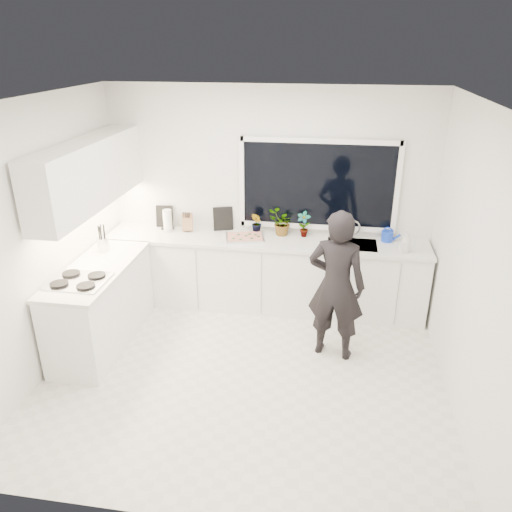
# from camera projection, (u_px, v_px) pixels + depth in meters

# --- Properties ---
(floor) EXTENTS (4.00, 3.50, 0.02)m
(floor) POSITION_uv_depth(u_px,v_px,m) (245.00, 374.00, 5.14)
(floor) COLOR beige
(floor) RESTS_ON ground
(wall_back) EXTENTS (4.00, 0.02, 2.70)m
(wall_back) POSITION_uv_depth(u_px,v_px,m) (269.00, 198.00, 6.19)
(wall_back) COLOR white
(wall_back) RESTS_ON ground
(wall_left) EXTENTS (0.02, 3.50, 2.70)m
(wall_left) POSITION_uv_depth(u_px,v_px,m) (42.00, 240.00, 4.89)
(wall_left) COLOR white
(wall_left) RESTS_ON ground
(wall_right) EXTENTS (0.02, 3.50, 2.70)m
(wall_right) POSITION_uv_depth(u_px,v_px,m) (472.00, 267.00, 4.31)
(wall_right) COLOR white
(wall_right) RESTS_ON ground
(ceiling) EXTENTS (4.00, 3.50, 0.02)m
(ceiling) POSITION_uv_depth(u_px,v_px,m) (242.00, 99.00, 4.06)
(ceiling) COLOR white
(ceiling) RESTS_ON wall_back
(window) EXTENTS (1.80, 0.02, 1.00)m
(window) POSITION_uv_depth(u_px,v_px,m) (318.00, 185.00, 5.99)
(window) COLOR black
(window) RESTS_ON wall_back
(base_cabinets_back) EXTENTS (3.92, 0.58, 0.88)m
(base_cabinets_back) POSITION_uv_depth(u_px,v_px,m) (265.00, 274.00, 6.28)
(base_cabinets_back) COLOR white
(base_cabinets_back) RESTS_ON floor
(base_cabinets_left) EXTENTS (0.58, 1.60, 0.88)m
(base_cabinets_left) POSITION_uv_depth(u_px,v_px,m) (102.00, 307.00, 5.52)
(base_cabinets_left) COLOR white
(base_cabinets_left) RESTS_ON floor
(countertop_back) EXTENTS (3.94, 0.62, 0.04)m
(countertop_back) POSITION_uv_depth(u_px,v_px,m) (265.00, 241.00, 6.08)
(countertop_back) COLOR silver
(countertop_back) RESTS_ON base_cabinets_back
(countertop_left) EXTENTS (0.62, 1.60, 0.04)m
(countertop_left) POSITION_uv_depth(u_px,v_px,m) (96.00, 269.00, 5.34)
(countertop_left) COLOR silver
(countertop_left) RESTS_ON base_cabinets_left
(upper_cabinets) EXTENTS (0.34, 2.10, 0.70)m
(upper_cabinets) POSITION_uv_depth(u_px,v_px,m) (89.00, 174.00, 5.29)
(upper_cabinets) COLOR white
(upper_cabinets) RESTS_ON wall_left
(sink) EXTENTS (0.58, 0.42, 0.14)m
(sink) POSITION_uv_depth(u_px,v_px,m) (352.00, 248.00, 5.95)
(sink) COLOR silver
(sink) RESTS_ON countertop_back
(faucet) EXTENTS (0.03, 0.03, 0.22)m
(faucet) POSITION_uv_depth(u_px,v_px,m) (353.00, 230.00, 6.07)
(faucet) COLOR silver
(faucet) RESTS_ON countertop_back
(stovetop) EXTENTS (0.56, 0.48, 0.03)m
(stovetop) POSITION_uv_depth(u_px,v_px,m) (78.00, 280.00, 5.01)
(stovetop) COLOR black
(stovetop) RESTS_ON countertop_left
(person) EXTENTS (0.66, 0.50, 1.64)m
(person) POSITION_uv_depth(u_px,v_px,m) (336.00, 286.00, 5.15)
(person) COLOR black
(person) RESTS_ON floor
(pizza_tray) EXTENTS (0.52, 0.43, 0.03)m
(pizza_tray) POSITION_uv_depth(u_px,v_px,m) (245.00, 238.00, 6.09)
(pizza_tray) COLOR silver
(pizza_tray) RESTS_ON countertop_back
(pizza) EXTENTS (0.47, 0.39, 0.01)m
(pizza) POSITION_uv_depth(u_px,v_px,m) (245.00, 236.00, 6.08)
(pizza) COLOR #B43418
(pizza) RESTS_ON pizza_tray
(watering_can) EXTENTS (0.18, 0.18, 0.13)m
(watering_can) POSITION_uv_depth(u_px,v_px,m) (387.00, 236.00, 5.99)
(watering_can) COLOR #1539C5
(watering_can) RESTS_ON countertop_back
(paper_towel_roll) EXTENTS (0.12, 0.12, 0.26)m
(paper_towel_roll) POSITION_uv_depth(u_px,v_px,m) (168.00, 221.00, 6.30)
(paper_towel_roll) COLOR white
(paper_towel_roll) RESTS_ON countertop_back
(knife_block) EXTENTS (0.15, 0.13, 0.22)m
(knife_block) POSITION_uv_depth(u_px,v_px,m) (187.00, 222.00, 6.31)
(knife_block) COLOR olive
(knife_block) RESTS_ON countertop_back
(utensil_crock) EXTENTS (0.15, 0.15, 0.16)m
(utensil_crock) POSITION_uv_depth(u_px,v_px,m) (103.00, 244.00, 5.72)
(utensil_crock) COLOR silver
(utensil_crock) RESTS_ON countertop_left
(picture_frame_large) EXTENTS (0.22, 0.04, 0.28)m
(picture_frame_large) POSITION_uv_depth(u_px,v_px,m) (165.00, 216.00, 6.44)
(picture_frame_large) COLOR black
(picture_frame_large) RESTS_ON countertop_back
(picture_frame_small) EXTENTS (0.24, 0.10, 0.30)m
(picture_frame_small) POSITION_uv_depth(u_px,v_px,m) (223.00, 219.00, 6.32)
(picture_frame_small) COLOR black
(picture_frame_small) RESTS_ON countertop_back
(herb_plants) EXTENTS (0.76, 0.38, 0.32)m
(herb_plants) POSITION_uv_depth(u_px,v_px,m) (282.00, 223.00, 6.14)
(herb_plants) COLOR #26662D
(herb_plants) RESTS_ON countertop_back
(soap_bottles) EXTENTS (0.14, 0.14, 0.27)m
(soap_bottles) POSITION_uv_depth(u_px,v_px,m) (405.00, 242.00, 5.66)
(soap_bottles) COLOR #D8BF66
(soap_bottles) RESTS_ON countertop_back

